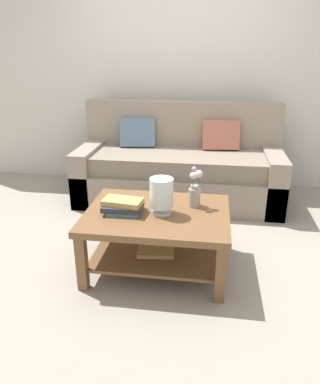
% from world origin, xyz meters
% --- Properties ---
extents(ground_plane, '(10.00, 10.00, 0.00)m').
position_xyz_m(ground_plane, '(0.00, 0.00, 0.00)').
color(ground_plane, gray).
extents(back_wall, '(6.40, 0.12, 2.70)m').
position_xyz_m(back_wall, '(0.00, 1.65, 1.35)').
color(back_wall, beige).
rests_on(back_wall, ground).
extents(couch, '(2.22, 0.90, 1.06)m').
position_xyz_m(couch, '(0.06, 1.01, 0.36)').
color(couch, gray).
rests_on(couch, ground).
extents(coffee_table, '(1.07, 0.83, 0.48)m').
position_xyz_m(coffee_table, '(0.03, -0.44, 0.35)').
color(coffee_table, brown).
rests_on(coffee_table, ground).
extents(book_stack_main, '(0.30, 0.22, 0.11)m').
position_xyz_m(book_stack_main, '(-0.21, -0.49, 0.53)').
color(book_stack_main, '#3D6075').
rests_on(book_stack_main, coffee_table).
extents(glass_hurricane_vase, '(0.17, 0.17, 0.27)m').
position_xyz_m(glass_hurricane_vase, '(0.07, -0.46, 0.63)').
color(glass_hurricane_vase, silver).
rests_on(glass_hurricane_vase, coffee_table).
extents(flower_pitcher, '(0.10, 0.11, 0.31)m').
position_xyz_m(flower_pitcher, '(0.30, -0.29, 0.60)').
color(flower_pitcher, '#9E998E').
rests_on(flower_pitcher, coffee_table).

